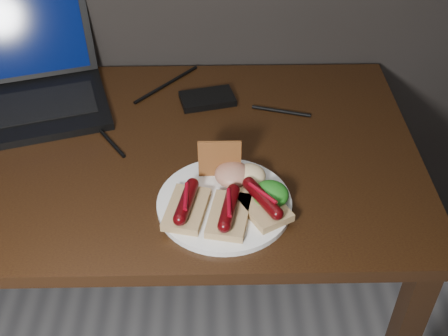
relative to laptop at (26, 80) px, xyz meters
name	(u,v)px	position (x,y,z in m)	size (l,w,h in m)	color
desk	(102,179)	(0.19, -0.20, -0.14)	(1.40, 0.70, 0.75)	black
laptop	(26,80)	(0.00, 0.00, 0.00)	(0.43, 0.43, 0.25)	black
hard_drive	(207,99)	(0.43, -0.02, -0.05)	(0.13, 0.08, 0.02)	black
desk_cables	(109,114)	(0.20, -0.07, -0.05)	(0.92, 0.38, 0.01)	black
plate	(224,203)	(0.47, -0.38, -0.05)	(0.26, 0.26, 0.01)	white
bread_sausage_left	(187,206)	(0.39, -0.41, -0.02)	(0.09, 0.13, 0.04)	tan
bread_sausage_center	(229,212)	(0.47, -0.43, -0.02)	(0.09, 0.13, 0.04)	tan
bread_sausage_right	(262,202)	(0.54, -0.40, -0.02)	(0.12, 0.13, 0.04)	tan
crispbread	(220,159)	(0.46, -0.30, 0.00)	(0.09, 0.01, 0.09)	#A8642E
salad_greens	(271,194)	(0.55, -0.38, -0.02)	(0.07, 0.07, 0.04)	#1D6313
salsa_mound	(233,174)	(0.48, -0.32, -0.02)	(0.07, 0.07, 0.04)	maroon
coleslaw_mound	(250,176)	(0.52, -0.33, -0.02)	(0.06, 0.06, 0.04)	#F0E7CF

